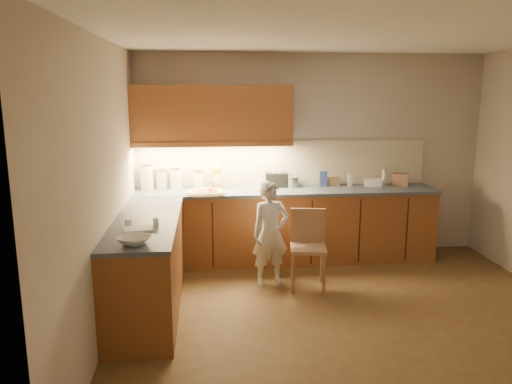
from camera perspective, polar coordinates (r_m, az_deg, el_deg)
room at (r=4.57m, az=11.58°, el=5.46°), size 4.54×4.50×2.62m
l_counter at (r=5.86m, az=-1.25°, el=-5.10°), size 3.77×2.62×0.92m
backsplash at (r=6.47m, az=3.07°, el=3.30°), size 3.75×0.02×0.58m
upper_cabinets at (r=6.17m, az=-5.02°, el=8.83°), size 1.95×0.36×0.73m
pizza_on_board at (r=6.00m, az=-5.73°, el=-0.01°), size 0.48×0.48×0.19m
child at (r=5.54m, az=1.66°, el=-4.75°), size 0.48×0.37×1.17m
wooden_chair at (r=5.54m, az=5.96°, el=-5.76°), size 0.44×0.44×0.86m
mixing_bowl at (r=4.18m, az=-13.75°, el=-5.37°), size 0.34×0.34×0.06m
canister_a at (r=6.32m, az=-12.40°, el=1.73°), size 0.17×0.17×0.33m
canister_b at (r=6.36m, az=-10.75°, el=1.51°), size 0.15×0.15×0.26m
canister_c at (r=6.33m, az=-9.16°, el=1.59°), size 0.15×0.15×0.27m
canister_d at (r=6.34m, az=-6.61°, el=1.51°), size 0.15×0.15×0.24m
oil_jug at (r=6.30m, az=-4.51°, el=1.68°), size 0.12×0.10×0.31m
toaster at (r=6.39m, az=2.37°, el=1.40°), size 0.29×0.18×0.18m
steel_pot at (r=6.40m, az=4.14°, el=1.18°), size 0.18×0.18×0.14m
blue_box at (r=6.48m, az=7.66°, el=1.50°), size 0.10×0.08×0.20m
card_box_a at (r=6.55m, az=8.81°, el=1.18°), size 0.15×0.11×0.11m
white_bottle at (r=6.56m, az=10.69°, el=1.40°), size 0.06×0.06×0.17m
flat_pack at (r=6.64m, az=13.19°, el=1.07°), size 0.24×0.19×0.09m
tall_jar at (r=6.67m, az=14.44°, el=1.64°), size 0.07×0.07×0.22m
card_box_b at (r=6.75m, az=16.15°, el=1.38°), size 0.25×0.23×0.16m
dough_cloth at (r=4.59m, az=-13.33°, el=-4.11°), size 0.29×0.25×0.02m
spice_jar_a at (r=4.67m, az=-14.39°, el=-3.51°), size 0.06×0.06×0.08m
spice_jar_b at (r=4.68m, az=-11.39°, el=-3.37°), size 0.07×0.07×0.07m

